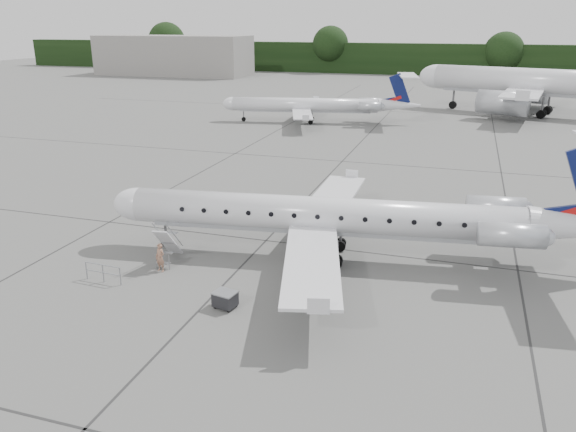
% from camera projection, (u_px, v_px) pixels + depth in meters
% --- Properties ---
extents(ground, '(320.00, 320.00, 0.00)m').
position_uv_depth(ground, '(353.00, 287.00, 29.60)').
color(ground, '#5C5C59').
rests_on(ground, ground).
extents(treeline, '(260.00, 4.00, 8.00)m').
position_uv_depth(treeline, '(452.00, 60.00, 145.42)').
color(treeline, black).
rests_on(treeline, ground).
extents(terminal_building, '(40.00, 14.00, 10.00)m').
position_uv_depth(terminal_building, '(174.00, 55.00, 147.05)').
color(terminal_building, slate).
rests_on(terminal_building, ground).
extents(main_regional_jet, '(31.34, 24.43, 7.38)m').
position_uv_depth(main_regional_jet, '(322.00, 198.00, 32.18)').
color(main_regional_jet, silver).
rests_on(main_regional_jet, ground).
extents(airstair, '(1.15, 2.39, 2.31)m').
position_uv_depth(airstair, '(168.00, 243.00, 32.33)').
color(airstair, silver).
rests_on(airstair, ground).
extents(passenger, '(0.67, 0.52, 1.64)m').
position_uv_depth(passenger, '(160.00, 258.00, 31.23)').
color(passenger, '#90644E').
rests_on(passenger, ground).
extents(safety_railing, '(2.20, 0.21, 1.00)m').
position_uv_depth(safety_railing, '(103.00, 273.00, 30.01)').
color(safety_railing, gray).
rests_on(safety_railing, ground).
extents(baggage_cart, '(1.19, 1.04, 0.91)m').
position_uv_depth(baggage_cart, '(225.00, 299.00, 27.30)').
color(baggage_cart, black).
rests_on(baggage_cart, ground).
extents(bg_narrowbody, '(44.06, 36.80, 13.63)m').
position_uv_depth(bg_narrowbody, '(537.00, 68.00, 82.28)').
color(bg_narrowbody, silver).
rests_on(bg_narrowbody, ground).
extents(bg_regional_left, '(28.78, 23.09, 6.75)m').
position_uv_depth(bg_regional_left, '(305.00, 98.00, 77.12)').
color(bg_regional_left, silver).
rests_on(bg_regional_left, ground).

